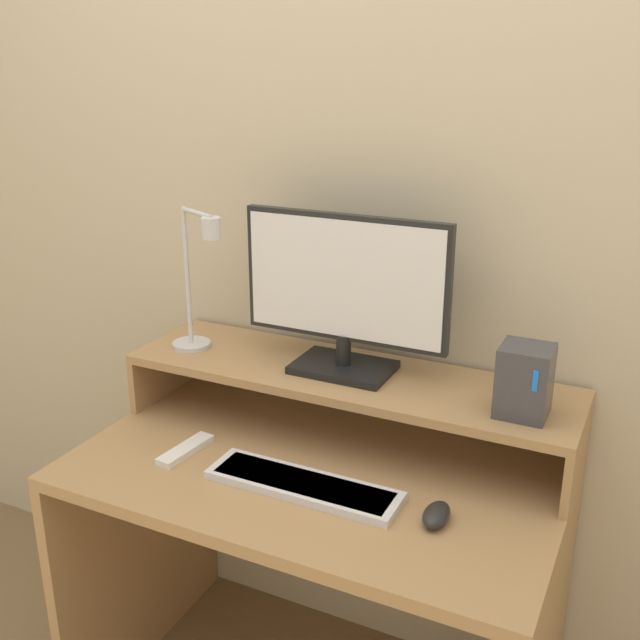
{
  "coord_description": "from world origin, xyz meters",
  "views": [
    {
      "loc": [
        0.67,
        -1.02,
        1.62
      ],
      "look_at": [
        -0.01,
        0.36,
        1.07
      ],
      "focal_mm": 42.0,
      "sensor_mm": 36.0,
      "label": 1
    }
  ],
  "objects_px": {
    "desk_lamp": "(198,285)",
    "keyboard": "(303,485)",
    "mouse": "(436,515)",
    "remote_control": "(185,450)",
    "monitor": "(344,292)",
    "router_dock": "(525,381)"
  },
  "relations": [
    {
      "from": "monitor",
      "to": "router_dock",
      "type": "bearing_deg",
      "value": -6.2
    },
    {
      "from": "monitor",
      "to": "desk_lamp",
      "type": "relative_size",
      "value": 1.37
    },
    {
      "from": "keyboard",
      "to": "router_dock",
      "type": "bearing_deg",
      "value": 30.02
    },
    {
      "from": "desk_lamp",
      "to": "keyboard",
      "type": "bearing_deg",
      "value": -29.18
    },
    {
      "from": "mouse",
      "to": "router_dock",
      "type": "bearing_deg",
      "value": 64.38
    },
    {
      "from": "keyboard",
      "to": "remote_control",
      "type": "relative_size",
      "value": 2.64
    },
    {
      "from": "keyboard",
      "to": "monitor",
      "type": "bearing_deg",
      "value": 96.59
    },
    {
      "from": "mouse",
      "to": "remote_control",
      "type": "distance_m",
      "value": 0.62
    },
    {
      "from": "keyboard",
      "to": "remote_control",
      "type": "height_order",
      "value": "keyboard"
    },
    {
      "from": "monitor",
      "to": "remote_control",
      "type": "xyz_separation_m",
      "value": [
        -0.29,
        -0.26,
        -0.36
      ]
    },
    {
      "from": "router_dock",
      "to": "mouse",
      "type": "relative_size",
      "value": 1.66
    },
    {
      "from": "keyboard",
      "to": "remote_control",
      "type": "bearing_deg",
      "value": 176.87
    },
    {
      "from": "router_dock",
      "to": "remote_control",
      "type": "relative_size",
      "value": 0.94
    },
    {
      "from": "desk_lamp",
      "to": "keyboard",
      "type": "distance_m",
      "value": 0.58
    },
    {
      "from": "monitor",
      "to": "remote_control",
      "type": "bearing_deg",
      "value": -137.55
    },
    {
      "from": "mouse",
      "to": "remote_control",
      "type": "xyz_separation_m",
      "value": [
        -0.62,
        0.01,
        -0.01
      ]
    },
    {
      "from": "mouse",
      "to": "remote_control",
      "type": "bearing_deg",
      "value": 179.08
    },
    {
      "from": "monitor",
      "to": "mouse",
      "type": "height_order",
      "value": "monitor"
    },
    {
      "from": "desk_lamp",
      "to": "router_dock",
      "type": "relative_size",
      "value": 2.4
    },
    {
      "from": "remote_control",
      "to": "keyboard",
      "type": "bearing_deg",
      "value": -3.13
    },
    {
      "from": "monitor",
      "to": "mouse",
      "type": "relative_size",
      "value": 5.47
    },
    {
      "from": "monitor",
      "to": "desk_lamp",
      "type": "height_order",
      "value": "monitor"
    }
  ]
}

